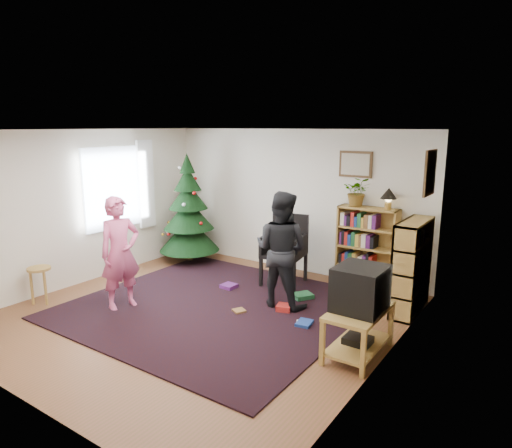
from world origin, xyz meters
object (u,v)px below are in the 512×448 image
Objects in this scene: bookshelf_right at (412,266)px; crt_tv at (360,288)px; armchair at (288,246)px; tv_stand at (358,328)px; picture_back at (356,164)px; bookshelf_back at (367,247)px; table_lamp at (389,195)px; person_by_chair at (281,250)px; potted_plant at (357,192)px; stool at (40,276)px; christmas_tree at (189,217)px; person_standing at (120,253)px; picture_right at (430,173)px.

bookshelf_right reaches higher than crt_tv.
tv_stand is at bearing -50.80° from armchair.
armchair is at bearing 87.47° from bookshelf_right.
bookshelf_back is (0.31, -0.14, -1.29)m from picture_back.
bookshelf_right is 3.91× the size of table_lamp.
bookshelf_back is 1.38× the size of tv_stand.
potted_plant reaches higher than person_by_chair.
picture_back is at bearing 156.26° from bookshelf_back.
bookshelf_back reaches higher than stool.
crt_tv is at bearing -65.53° from picture_back.
bookshelf_right is at bearing -1.14° from christmas_tree.
christmas_tree is 3.23m from potted_plant.
table_lamp is at bearing 101.76° from crt_tv.
potted_plant reaches higher than person_standing.
tv_stand is 0.47m from crt_tv.
tv_stand is 4.57m from stool.
bookshelf_back is at bearing 15.55° from armchair.
person_standing reaches higher than bookshelf_right.
bookshelf_back is 1.00× the size of bookshelf_right.
bookshelf_back is 0.81× the size of person_standing.
bookshelf_right is at bearing -165.87° from picture_right.
picture_right reaches higher than christmas_tree.
picture_back is at bearing 29.16° from armchair.
person_standing is at bearing -132.48° from bookshelf_back.
picture_right is 1.29× the size of potted_plant.
armchair is 1.04m from person_by_chair.
person_standing reaches higher than tv_stand.
bookshelf_back is at bearing 9.27° from christmas_tree.
table_lamp is (1.01, 1.46, 0.69)m from person_by_chair.
christmas_tree is at bearing -167.33° from picture_back.
picture_right is 1.74m from bookshelf_back.
stool is at bearing -165.43° from tv_stand.
potted_plant is at bearing 113.54° from tv_stand.
bookshelf_back is 0.91m from table_lamp.
crt_tv is 0.34× the size of person_by_chair.
picture_right reaches higher than armchair.
potted_plant is at bearing 154.15° from picture_right.
crt_tv is 4.58m from stool.
picture_right is 0.53× the size of armchair.
armchair reaches higher than stool.
armchair reaches higher than tv_stand.
potted_plant is at bearing 60.05° from bookshelf_right.
christmas_tree is at bearing 33.54° from person_standing.
picture_back is at bearing -22.78° from person_standing.
picture_right reaches higher than picture_back.
crt_tv is at bearing -78.24° from table_lamp.
armchair is at bearing 48.34° from stool.
christmas_tree is 3.77× the size of stool.
armchair is at bearing -141.35° from picture_back.
stool is 4.95m from potted_plant.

